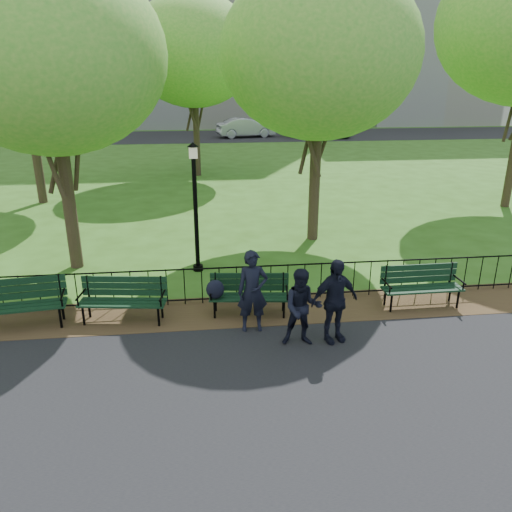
{
  "coord_description": "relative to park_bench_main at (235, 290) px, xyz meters",
  "views": [
    {
      "loc": [
        -1.78,
        -8.61,
        5.05
      ],
      "look_at": [
        -0.61,
        1.5,
        1.32
      ],
      "focal_mm": 35.0,
      "sensor_mm": 36.0,
      "label": 1
    }
  ],
  "objects": [
    {
      "name": "tree_mid_w",
      "position": [
        -7.16,
        11.18,
        6.17
      ],
      "size": [
        7.01,
        7.01,
        9.76
      ],
      "color": "#2D2116",
      "rests_on": "ground"
    },
    {
      "name": "apartment_east",
      "position": [
        27.08,
        46.65,
        11.39
      ],
      "size": [
        20.0,
        15.0,
        24.0
      ],
      "primitive_type": "cube",
      "color": "silver",
      "rests_on": "ground"
    },
    {
      "name": "park_bench_right_a",
      "position": [
        4.25,
        0.01,
        -0.02
      ],
      "size": [
        1.84,
        0.6,
        1.04
      ],
      "rotation": [
        0.0,
        0.0,
        0.02
      ],
      "color": "black",
      "rests_on": "ground"
    },
    {
      "name": "far_street",
      "position": [
        1.08,
        33.65,
        -0.6
      ],
      "size": [
        70.0,
        9.0,
        0.01
      ],
      "primitive_type": "cube",
      "color": "black",
      "rests_on": "ground"
    },
    {
      "name": "lamppost",
      "position": [
        -0.81,
        2.78,
        1.27
      ],
      "size": [
        0.31,
        0.31,
        3.44
      ],
      "color": "black",
      "rests_on": "ground"
    },
    {
      "name": "park_bench_left_b",
      "position": [
        -4.58,
        0.0,
        0.03
      ],
      "size": [
        2.03,
        0.84,
        1.12
      ],
      "rotation": [
        0.0,
        0.0,
        0.12
      ],
      "color": "black",
      "rests_on": "ground"
    },
    {
      "name": "taxi",
      "position": [
        -10.77,
        32.78,
        0.13
      ],
      "size": [
        4.42,
        2.04,
        1.46
      ],
      "primitive_type": "imported",
      "rotation": [
        0.0,
        0.0,
        1.64
      ],
      "color": "yellow",
      "rests_on": "far_street"
    },
    {
      "name": "person_right",
      "position": [
        1.85,
        -1.36,
        0.27
      ],
      "size": [
        1.09,
        0.67,
        1.73
      ],
      "primitive_type": "imported",
      "rotation": [
        0.0,
        0.0,
        0.27
      ],
      "color": "black",
      "rests_on": "asphalt_path"
    },
    {
      "name": "iron_fence",
      "position": [
        1.08,
        0.65,
        -0.11
      ],
      "size": [
        24.06,
        0.06,
        1.0
      ],
      "color": "black",
      "rests_on": "ground"
    },
    {
      "name": "ground",
      "position": [
        1.08,
        -1.35,
        -0.61
      ],
      "size": [
        120.0,
        120.0,
        0.0
      ],
      "primitive_type": "plane",
      "color": "#305616"
    },
    {
      "name": "park_bench_main",
      "position": [
        0.0,
        0.0,
        0.0
      ],
      "size": [
        1.85,
        0.73,
        0.99
      ],
      "rotation": [
        0.0,
        0.0,
        -0.12
      ],
      "color": "black",
      "rests_on": "ground"
    },
    {
      "name": "tree_far_c",
      "position": [
        -0.72,
        16.37,
        5.45
      ],
      "size": [
        6.26,
        6.26,
        8.73
      ],
      "color": "#2D2116",
      "rests_on": "ground"
    },
    {
      "name": "tree_near_w",
      "position": [
        -4.15,
        3.46,
        4.86
      ],
      "size": [
        5.65,
        5.65,
        7.88
      ],
      "color": "#2D2116",
      "rests_on": "ground"
    },
    {
      "name": "person_mid",
      "position": [
        1.2,
        -1.43,
        0.19
      ],
      "size": [
        0.81,
        0.49,
        1.57
      ],
      "primitive_type": "imported",
      "rotation": [
        0.0,
        0.0,
        -0.12
      ],
      "color": "black",
      "rests_on": "asphalt_path"
    },
    {
      "name": "dirt_strip",
      "position": [
        1.08,
        0.15,
        -0.6
      ],
      "size": [
        60.0,
        1.6,
        0.01
      ],
      "primitive_type": "cube",
      "color": "#3E2C19",
      "rests_on": "ground"
    },
    {
      "name": "park_bench_left_a",
      "position": [
        -2.4,
        0.04,
        -0.01
      ],
      "size": [
        1.9,
        0.81,
        1.04
      ],
      "rotation": [
        0.0,
        0.0,
        -0.14
      ],
      "color": "black",
      "rests_on": "ground"
    },
    {
      "name": "person_left",
      "position": [
        0.31,
        -0.73,
        0.27
      ],
      "size": [
        0.63,
        0.41,
        1.73
      ],
      "primitive_type": "imported",
      "rotation": [
        0.0,
        0.0,
        -0.0
      ],
      "color": "black",
      "rests_on": "asphalt_path"
    },
    {
      "name": "sedan_dark",
      "position": [
        9.38,
        31.77,
        0.17
      ],
      "size": [
        5.71,
        3.81,
        1.54
      ],
      "primitive_type": "imported",
      "rotation": [
        0.0,
        0.0,
        1.23
      ],
      "color": "black",
      "rests_on": "far_street"
    },
    {
      "name": "sedan_silver",
      "position": [
        3.37,
        32.58,
        0.2
      ],
      "size": [
        5.05,
        2.56,
        1.59
      ],
      "primitive_type": "imported",
      "rotation": [
        0.0,
        0.0,
        1.76
      ],
      "color": "#9B9DA2",
      "rests_on": "far_street"
    },
    {
      "name": "asphalt_path",
      "position": [
        1.08,
        -4.75,
        -0.6
      ],
      "size": [
        60.0,
        9.2,
        0.01
      ],
      "primitive_type": "cube",
      "color": "black",
      "rests_on": "ground"
    },
    {
      "name": "tree_near_e",
      "position": [
        2.9,
        5.15,
        4.98
      ],
      "size": [
        5.78,
        5.78,
        8.05
      ],
      "color": "#2D2116",
      "rests_on": "ground"
    }
  ]
}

